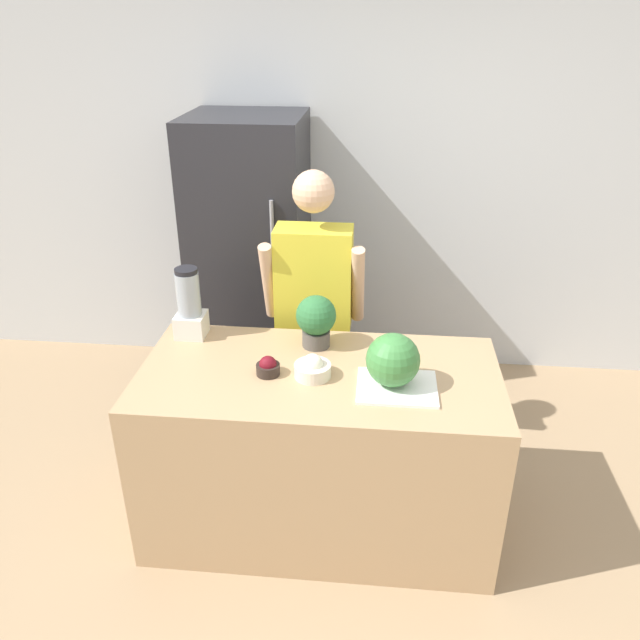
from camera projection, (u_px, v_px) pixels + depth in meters
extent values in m
plane|color=tan|center=(310.00, 580.00, 2.93)|extent=(14.00, 14.00, 0.00)
cube|color=silver|center=(344.00, 190.00, 4.28)|extent=(8.00, 0.06, 2.60)
cube|color=tan|center=(319.00, 449.00, 3.11)|extent=(1.69, 0.84, 0.89)
cube|color=#232328|center=(251.00, 259.00, 4.14)|extent=(0.72, 0.72, 1.85)
cylinder|color=gray|center=(273.00, 254.00, 3.71)|extent=(0.02, 0.02, 0.65)
cube|color=#333338|center=(314.00, 386.00, 3.70)|extent=(0.31, 0.18, 0.81)
cube|color=gold|center=(314.00, 279.00, 3.39)|extent=(0.41, 0.22, 0.57)
sphere|color=#DBAD89|center=(313.00, 191.00, 3.17)|extent=(0.22, 0.22, 0.22)
cylinder|color=#DBAD89|center=(269.00, 282.00, 3.38)|extent=(0.07, 0.23, 0.48)
cylinder|color=#DBAD89|center=(358.00, 285.00, 3.33)|extent=(0.07, 0.23, 0.48)
cube|color=white|center=(397.00, 387.00, 2.78)|extent=(0.36, 0.30, 0.01)
sphere|color=#3D7F3D|center=(393.00, 360.00, 2.74)|extent=(0.24, 0.24, 0.24)
cylinder|color=#2D231E|center=(268.00, 369.00, 2.88)|extent=(0.11, 0.11, 0.05)
sphere|color=maroon|center=(268.00, 364.00, 2.87)|extent=(0.08, 0.08, 0.08)
cylinder|color=beige|center=(313.00, 370.00, 2.86)|extent=(0.17, 0.17, 0.06)
sphere|color=white|center=(313.00, 364.00, 2.85)|extent=(0.10, 0.10, 0.10)
cube|color=silver|center=(191.00, 325.00, 3.21)|extent=(0.15, 0.15, 0.12)
cylinder|color=#99A3AD|center=(188.00, 294.00, 3.13)|extent=(0.12, 0.12, 0.23)
cylinder|color=black|center=(186.00, 271.00, 3.08)|extent=(0.11, 0.11, 0.02)
cylinder|color=#514C47|center=(316.00, 338.00, 3.12)|extent=(0.14, 0.14, 0.08)
sphere|color=#2D6B38|center=(316.00, 315.00, 3.06)|extent=(0.20, 0.20, 0.20)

